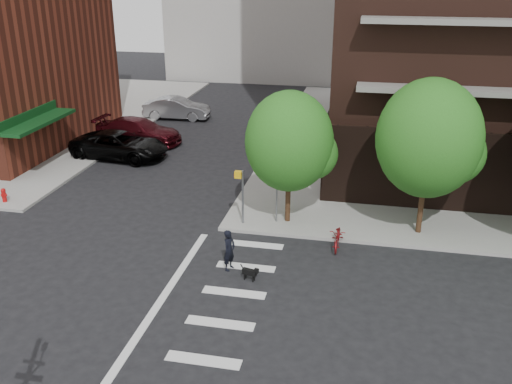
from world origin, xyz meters
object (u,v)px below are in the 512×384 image
object	(u,v)px
fire_hydrant	(4,194)
parked_car_silver	(177,108)
dog_walker	(229,250)
parked_car_maroon	(139,131)
scooter	(338,237)
parked_car_black	(120,145)

from	to	relation	value
fire_hydrant	parked_car_silver	bearing A→B (deg)	80.94
fire_hydrant	dog_walker	size ratio (longest dim) A/B	0.43
parked_car_maroon	dog_walker	distance (m)	18.65
scooter	dog_walker	xyz separation A→B (m)	(-4.12, -2.81, 0.36)
parked_car_maroon	parked_car_silver	size ratio (longest dim) A/B	1.15
dog_walker	parked_car_silver	bearing A→B (deg)	43.22
scooter	parked_car_maroon	bearing A→B (deg)	139.43
dog_walker	parked_car_black	bearing A→B (deg)	59.02
dog_walker	parked_car_maroon	bearing A→B (deg)	52.81
parked_car_silver	dog_walker	distance (m)	24.50
fire_hydrant	parked_car_silver	distance (m)	18.50
dog_walker	scooter	bearing A→B (deg)	-36.55
parked_car_maroon	parked_car_silver	distance (m)	6.85
parked_car_black	dog_walker	world-z (taller)	dog_walker
fire_hydrant	scooter	xyz separation A→B (m)	(17.01, -1.30, -0.05)
parked_car_black	scooter	size ratio (longest dim) A/B	3.21
parked_car_black	parked_car_silver	world-z (taller)	parked_car_silver
parked_car_black	dog_walker	size ratio (longest dim) A/B	3.56
parked_car_black	scooter	bearing A→B (deg)	-117.96
parked_car_maroon	scooter	distance (m)	19.26
parked_car_maroon	parked_car_silver	xyz separation A→B (m)	(0.35, 6.84, -0.01)
parked_car_silver	dog_walker	bearing A→B (deg)	-158.91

